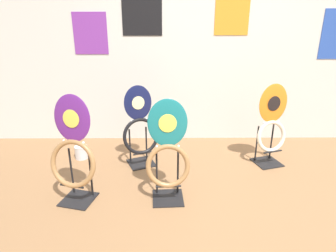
{
  "coord_description": "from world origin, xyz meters",
  "views": [
    {
      "loc": [
        -0.62,
        -1.86,
        1.61
      ],
      "look_at": [
        -0.6,
        0.93,
        0.55
      ],
      "focal_mm": 32.0,
      "sensor_mm": 36.0,
      "label": 1
    }
  ],
  "objects_px": {
    "toilet_seat_display_teal_sax": "(168,156)",
    "toilet_seat_display_orange_sun": "(271,127)",
    "paint_can": "(81,152)",
    "toilet_seat_display_navy_moon": "(140,131)",
    "toilet_seat_display_purple_note": "(73,153)"
  },
  "relations": [
    {
      "from": "toilet_seat_display_teal_sax",
      "to": "toilet_seat_display_navy_moon",
      "type": "height_order",
      "value": "toilet_seat_display_teal_sax"
    },
    {
      "from": "toilet_seat_display_teal_sax",
      "to": "toilet_seat_display_orange_sun",
      "type": "distance_m",
      "value": 1.33
    },
    {
      "from": "toilet_seat_display_navy_moon",
      "to": "paint_can",
      "type": "relative_size",
      "value": 5.7
    },
    {
      "from": "toilet_seat_display_orange_sun",
      "to": "paint_can",
      "type": "height_order",
      "value": "toilet_seat_display_orange_sun"
    },
    {
      "from": "toilet_seat_display_navy_moon",
      "to": "toilet_seat_display_orange_sun",
      "type": "xyz_separation_m",
      "value": [
        1.44,
        0.0,
        0.04
      ]
    },
    {
      "from": "toilet_seat_display_purple_note",
      "to": "toilet_seat_display_navy_moon",
      "type": "relative_size",
      "value": 1.1
    },
    {
      "from": "toilet_seat_display_teal_sax",
      "to": "toilet_seat_display_navy_moon",
      "type": "distance_m",
      "value": 0.75
    },
    {
      "from": "toilet_seat_display_orange_sun",
      "to": "paint_can",
      "type": "bearing_deg",
      "value": 176.24
    },
    {
      "from": "toilet_seat_display_navy_moon",
      "to": "paint_can",
      "type": "xyz_separation_m",
      "value": [
        -0.71,
        0.14,
        -0.31
      ]
    },
    {
      "from": "toilet_seat_display_orange_sun",
      "to": "toilet_seat_display_teal_sax",
      "type": "bearing_deg",
      "value": -148.96
    },
    {
      "from": "toilet_seat_display_teal_sax",
      "to": "toilet_seat_display_purple_note",
      "type": "relative_size",
      "value": 0.95
    },
    {
      "from": "toilet_seat_display_teal_sax",
      "to": "toilet_seat_display_orange_sun",
      "type": "bearing_deg",
      "value": 31.04
    },
    {
      "from": "paint_can",
      "to": "toilet_seat_display_orange_sun",
      "type": "bearing_deg",
      "value": -3.76
    },
    {
      "from": "toilet_seat_display_teal_sax",
      "to": "toilet_seat_display_orange_sun",
      "type": "relative_size",
      "value": 1.02
    },
    {
      "from": "toilet_seat_display_purple_note",
      "to": "toilet_seat_display_orange_sun",
      "type": "relative_size",
      "value": 1.08
    }
  ]
}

